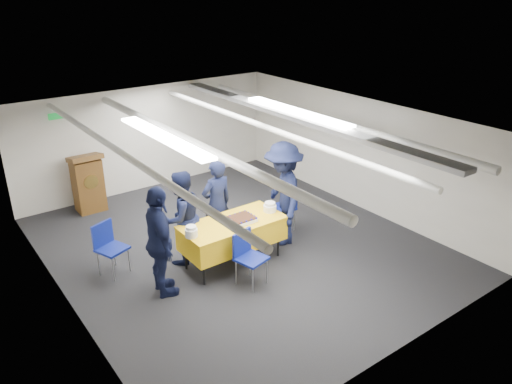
# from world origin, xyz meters

# --- Properties ---
(ground) EXTENTS (7.00, 7.00, 0.00)m
(ground) POSITION_xyz_m (0.00, 0.00, 0.00)
(ground) COLOR black
(ground) RESTS_ON ground
(room_shell) EXTENTS (6.00, 7.00, 2.30)m
(room_shell) POSITION_xyz_m (0.09, 0.41, 1.81)
(room_shell) COLOR beige
(room_shell) RESTS_ON ground
(serving_table) EXTENTS (1.73, 0.81, 0.77)m
(serving_table) POSITION_xyz_m (-0.39, -0.43, 0.56)
(serving_table) COLOR black
(serving_table) RESTS_ON ground
(sheet_cake) EXTENTS (0.47, 0.36, 0.08)m
(sheet_cake) POSITION_xyz_m (-0.29, -0.51, 0.81)
(sheet_cake) COLOR white
(sheet_cake) RESTS_ON serving_table
(plate_stack_left) EXTENTS (0.20, 0.20, 0.18)m
(plate_stack_left) POSITION_xyz_m (-1.19, -0.48, 0.85)
(plate_stack_left) COLOR white
(plate_stack_left) RESTS_ON serving_table
(plate_stack_right) EXTENTS (0.22, 0.22, 0.16)m
(plate_stack_right) POSITION_xyz_m (0.34, -0.48, 0.84)
(plate_stack_right) COLOR white
(plate_stack_right) RESTS_ON serving_table
(podium) EXTENTS (0.62, 0.53, 1.25)m
(podium) POSITION_xyz_m (-1.60, 3.05, 0.61)
(podium) COLOR brown
(podium) RESTS_ON ground
(chair_near) EXTENTS (0.51, 0.51, 0.87)m
(chair_near) POSITION_xyz_m (-0.55, -1.05, 0.53)
(chair_near) COLOR gray
(chair_near) RESTS_ON ground
(chair_right) EXTENTS (0.43, 0.43, 0.87)m
(chair_right) POSITION_xyz_m (1.11, 0.02, 0.53)
(chair_right) COLOR gray
(chair_right) RESTS_ON ground
(chair_left) EXTENTS (0.54, 0.54, 0.87)m
(chair_left) POSITION_xyz_m (-2.17, 0.51, 0.53)
(chair_left) COLOR gray
(chair_left) RESTS_ON ground
(sailor_a) EXTENTS (0.61, 0.41, 1.63)m
(sailor_a) POSITION_xyz_m (-0.28, 0.23, 0.81)
(sailor_a) COLOR black
(sailor_a) RESTS_ON ground
(sailor_b) EXTENTS (0.87, 0.73, 1.62)m
(sailor_b) POSITION_xyz_m (-1.04, 0.12, 0.81)
(sailor_b) COLOR black
(sailor_b) RESTS_ON ground
(sailor_c) EXTENTS (0.62, 1.09, 1.75)m
(sailor_c) POSITION_xyz_m (-1.74, -0.54, 0.87)
(sailor_c) COLOR black
(sailor_c) RESTS_ON ground
(sailor_d) EXTENTS (1.15, 1.40, 1.89)m
(sailor_d) POSITION_xyz_m (0.74, -0.35, 0.94)
(sailor_d) COLOR black
(sailor_d) RESTS_ON ground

